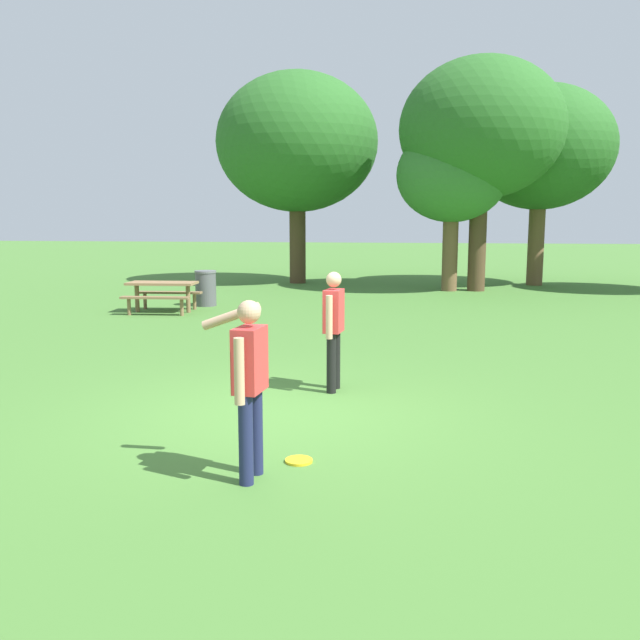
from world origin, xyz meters
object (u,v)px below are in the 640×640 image
object	(u,v)px
frisbee	(299,461)
tree_tall_left	(297,143)
trash_can_beside_table	(206,288)
tree_broad_center	(452,176)
person_thrower	(334,323)
picnic_table_near	(162,290)
tree_slender_mid	(540,148)
person_catcher	(249,376)
tree_far_right	(481,130)

from	to	relation	value
frisbee	tree_tall_left	distance (m)	19.18
trash_can_beside_table	tree_broad_center	bearing A→B (deg)	36.21
tree_tall_left	person_thrower	bearing A→B (deg)	-77.93
picnic_table_near	tree_slender_mid	distance (m)	14.32
person_thrower	frisbee	world-z (taller)	person_thrower
trash_can_beside_table	tree_broad_center	xyz separation A→B (m)	(6.73, 4.93, 3.24)
tree_tall_left	person_catcher	bearing A→B (deg)	-81.03
person_catcher	trash_can_beside_table	world-z (taller)	person_catcher
tree_tall_left	picnic_table_near	bearing A→B (deg)	-103.44
tree_tall_left	tree_far_right	world-z (taller)	tree_tall_left
frisbee	tree_far_right	xyz separation A→B (m)	(3.00, 16.37, 5.16)
person_catcher	picnic_table_near	distance (m)	11.52
frisbee	tree_slender_mid	bearing A→B (deg)	74.34
person_thrower	tree_far_right	bearing A→B (deg)	77.50
tree_broad_center	tree_slender_mid	size ratio (longest dim) A/B	0.76
trash_can_beside_table	tree_tall_left	world-z (taller)	tree_tall_left
picnic_table_near	tree_tall_left	bearing A→B (deg)	76.56
tree_far_right	person_thrower	bearing A→B (deg)	-102.50
tree_slender_mid	person_thrower	bearing A→B (deg)	-108.27
tree_tall_left	tree_slender_mid	distance (m)	8.56
tree_far_right	tree_tall_left	bearing A→B (deg)	163.74
tree_broad_center	person_thrower	bearing A→B (deg)	-99.01
person_thrower	tree_slender_mid	bearing A→B (deg)	71.73
tree_broad_center	tree_slender_mid	bearing A→B (deg)	37.91
person_catcher	trash_can_beside_table	distance (m)	12.55
frisbee	tree_far_right	distance (m)	17.42
frisbee	person_thrower	bearing A→B (deg)	90.27
picnic_table_near	tree_broad_center	distance (m)	10.24
frisbee	tree_broad_center	xyz separation A→B (m)	(2.12, 16.24, 3.71)
tree_tall_left	tree_slender_mid	bearing A→B (deg)	3.06
person_thrower	tree_tall_left	size ratio (longest dim) A/B	0.22
person_thrower	picnic_table_near	distance (m)	8.90
person_thrower	picnic_table_near	xyz separation A→B (m)	(-5.28, 7.15, -0.38)
frisbee	tree_broad_center	bearing A→B (deg)	82.55
tree_tall_left	trash_can_beside_table	bearing A→B (deg)	-100.63
tree_tall_left	tree_far_right	distance (m)	6.58
tree_broad_center	tree_far_right	size ratio (longest dim) A/B	0.71
person_catcher	tree_slender_mid	bearing A→B (deg)	73.70
tree_broad_center	tree_slender_mid	distance (m)	4.09
person_catcher	tree_far_right	bearing A→B (deg)	78.71
frisbee	trash_can_beside_table	bearing A→B (deg)	112.15
tree_far_right	tree_slender_mid	world-z (taller)	tree_far_right
trash_can_beside_table	tree_broad_center	world-z (taller)	tree_broad_center
tree_tall_left	frisbee	bearing A→B (deg)	-79.69
person_catcher	frisbee	distance (m)	1.12
frisbee	trash_can_beside_table	world-z (taller)	trash_can_beside_table
person_catcher	picnic_table_near	world-z (taller)	person_catcher
person_catcher	tree_tall_left	size ratio (longest dim) A/B	0.22
picnic_table_near	trash_can_beside_table	bearing A→B (deg)	63.76
person_catcher	tree_broad_center	size ratio (longest dim) A/B	0.31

